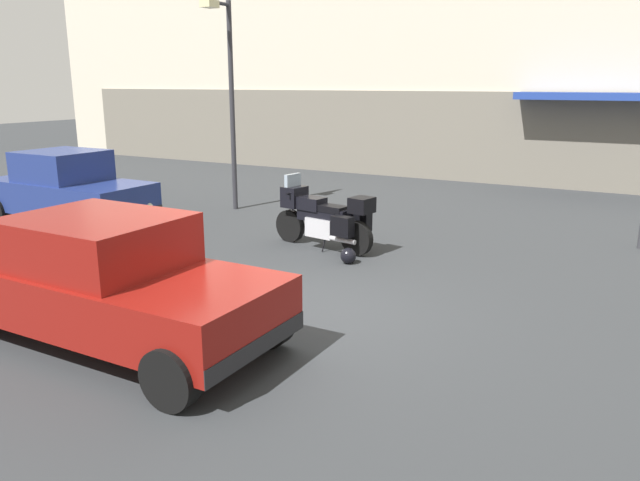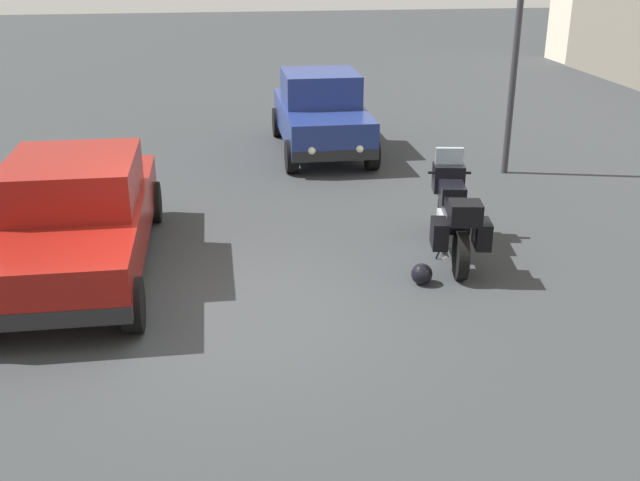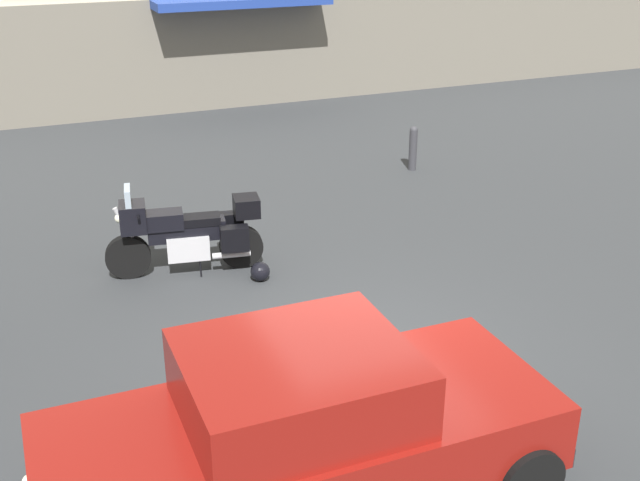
{
  "view_description": "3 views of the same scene",
  "coord_description": "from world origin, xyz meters",
  "px_view_note": "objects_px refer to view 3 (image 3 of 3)",
  "views": [
    {
      "loc": [
        4.14,
        -6.84,
        3.08
      ],
      "look_at": [
        -0.03,
        0.68,
        0.87
      ],
      "focal_mm": 34.65,
      "sensor_mm": 36.0,
      "label": 1
    },
    {
      "loc": [
        8.07,
        -0.15,
        4.17
      ],
      "look_at": [
        -0.07,
        1.06,
        0.84
      ],
      "focal_mm": 41.99,
      "sensor_mm": 36.0,
      "label": 2
    },
    {
      "loc": [
        -3.58,
        -7.22,
        5.0
      ],
      "look_at": [
        -0.04,
        1.23,
        1.04
      ],
      "focal_mm": 44.38,
      "sensor_mm": 36.0,
      "label": 3
    }
  ],
  "objects_px": {
    "motorcycle": "(187,232)",
    "bollard_curbside": "(413,147)",
    "car_sedan_far": "(301,428)",
    "helmet": "(260,272)"
  },
  "relations": [
    {
      "from": "bollard_curbside",
      "to": "motorcycle",
      "type": "bearing_deg",
      "value": -151.02
    },
    {
      "from": "motorcycle",
      "to": "bollard_curbside",
      "type": "bearing_deg",
      "value": -141.03
    },
    {
      "from": "car_sedan_far",
      "to": "bollard_curbside",
      "type": "bearing_deg",
      "value": -124.29
    },
    {
      "from": "motorcycle",
      "to": "helmet",
      "type": "height_order",
      "value": "motorcycle"
    },
    {
      "from": "helmet",
      "to": "bollard_curbside",
      "type": "xyz_separation_m",
      "value": [
        4.45,
        3.62,
        0.34
      ]
    },
    {
      "from": "motorcycle",
      "to": "bollard_curbside",
      "type": "distance_m",
      "value": 6.07
    },
    {
      "from": "helmet",
      "to": "car_sedan_far",
      "type": "bearing_deg",
      "value": -104.05
    },
    {
      "from": "car_sedan_far",
      "to": "bollard_curbside",
      "type": "height_order",
      "value": "car_sedan_far"
    },
    {
      "from": "motorcycle",
      "to": "car_sedan_far",
      "type": "bearing_deg",
      "value": 97.2
    },
    {
      "from": "helmet",
      "to": "bollard_curbside",
      "type": "distance_m",
      "value": 5.75
    }
  ]
}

